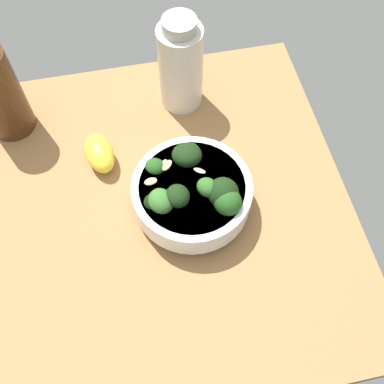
# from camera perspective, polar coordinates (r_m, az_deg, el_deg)

# --- Properties ---
(ground_plane) EXTENTS (0.59, 0.59, 0.05)m
(ground_plane) POSITION_cam_1_polar(r_m,az_deg,el_deg) (0.71, -4.56, -2.63)
(ground_plane) COLOR #996D42
(bowl_of_broccoli) EXTENTS (0.17, 0.17, 0.10)m
(bowl_of_broccoli) POSITION_cam_1_polar(r_m,az_deg,el_deg) (0.65, 0.19, -0.02)
(bowl_of_broccoli) COLOR white
(bowl_of_broccoli) RESTS_ON ground_plane
(lemon_wedge) EXTENTS (0.06, 0.08, 0.04)m
(lemon_wedge) POSITION_cam_1_polar(r_m,az_deg,el_deg) (0.73, -11.48, 4.76)
(lemon_wedge) COLOR yellow
(lemon_wedge) RESTS_ON ground_plane
(bottle_short) EXTENTS (0.07, 0.07, 0.17)m
(bottle_short) POSITION_cam_1_polar(r_m,az_deg,el_deg) (0.75, -1.44, 15.55)
(bottle_short) COLOR beige
(bottle_short) RESTS_ON ground_plane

